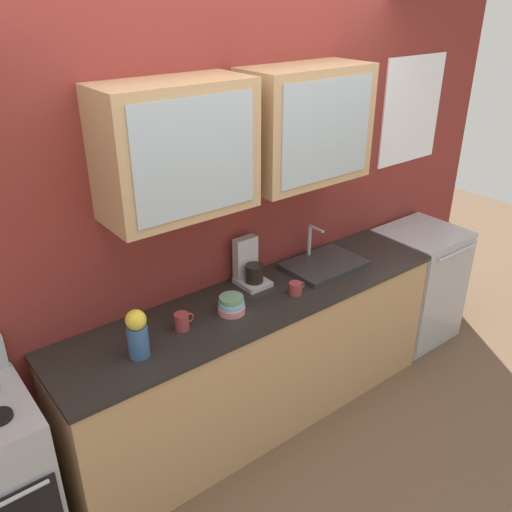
% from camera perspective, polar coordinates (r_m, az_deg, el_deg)
% --- Properties ---
extents(ground_plane, '(10.00, 10.00, 0.00)m').
position_cam_1_polar(ground_plane, '(3.75, 0.27, -16.35)').
color(ground_plane, brown).
extents(back_wall_unit, '(4.77, 0.47, 2.75)m').
position_cam_1_polar(back_wall_unit, '(3.18, -2.91, 6.73)').
color(back_wall_unit, maroon).
rests_on(back_wall_unit, ground_plane).
extents(counter, '(2.52, 0.59, 0.90)m').
position_cam_1_polar(counter, '(3.46, 0.28, -10.85)').
color(counter, tan).
rests_on(counter, ground_plane).
extents(sink_faucet, '(0.51, 0.36, 0.25)m').
position_cam_1_polar(sink_faucet, '(3.58, 7.12, -0.79)').
color(sink_faucet, '#2D2D30').
rests_on(sink_faucet, counter).
extents(bowl_stack, '(0.16, 0.16, 0.10)m').
position_cam_1_polar(bowl_stack, '(3.05, -2.59, -5.15)').
color(bowl_stack, '#D87F84').
rests_on(bowl_stack, counter).
extents(vase, '(0.10, 0.10, 0.26)m').
position_cam_1_polar(vase, '(2.73, -12.34, -7.94)').
color(vase, '#33598C').
rests_on(vase, counter).
extents(cup_near_sink, '(0.11, 0.08, 0.08)m').
position_cam_1_polar(cup_near_sink, '(3.24, 4.19, -3.39)').
color(cup_near_sink, '#993838').
rests_on(cup_near_sink, counter).
extents(cup_near_bowls, '(0.11, 0.08, 0.09)m').
position_cam_1_polar(cup_near_bowls, '(2.94, -7.77, -6.78)').
color(cup_near_bowls, '#993838').
rests_on(cup_near_bowls, counter).
extents(dishwasher, '(0.59, 0.58, 0.90)m').
position_cam_1_polar(dishwasher, '(4.45, 16.47, -2.85)').
color(dishwasher, '#ADAFB5').
rests_on(dishwasher, ground_plane).
extents(coffee_maker, '(0.17, 0.20, 0.29)m').
position_cam_1_polar(coffee_maker, '(3.32, -0.69, -1.17)').
color(coffee_maker, '#B7B7BC').
rests_on(coffee_maker, counter).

